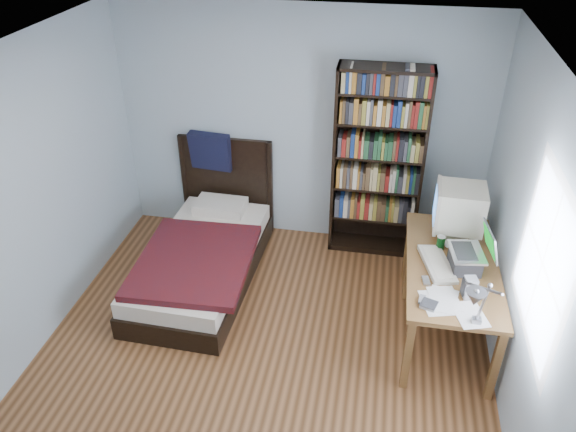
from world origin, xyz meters
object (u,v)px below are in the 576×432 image
object	(u,v)px
desk	(444,264)
soda_can	(441,243)
desk_lamp	(476,300)
bookshelf	(378,164)
crt_monitor	(458,208)
speaker	(470,288)
keyboard	(437,264)
bed	(204,253)
laptop	(468,257)

from	to	relation	value
desk	soda_can	xyz separation A→B (m)	(-0.10, -0.22, 0.38)
desk_lamp	soda_can	world-z (taller)	desk_lamp
soda_can	bookshelf	size ratio (longest dim) A/B	0.06
crt_monitor	speaker	world-z (taller)	crt_monitor
desk_lamp	speaker	world-z (taller)	desk_lamp
desk_lamp	speaker	distance (m)	0.81
keyboard	bed	xyz separation A→B (m)	(-2.19, 0.44, -0.49)
desk	crt_monitor	bearing A→B (deg)	48.21
crt_monitor	keyboard	xyz separation A→B (m)	(-0.17, -0.51, -0.25)
laptop	desk_lamp	size ratio (longest dim) A/B	0.64
laptop	speaker	bearing A→B (deg)	-92.39
bed	desk_lamp	bearing A→B (deg)	-32.56
soda_can	laptop	bearing A→B (deg)	-51.24
laptop	bed	world-z (taller)	bed
keyboard	speaker	distance (m)	0.43
keyboard	speaker	world-z (taller)	speaker
soda_can	crt_monitor	bearing A→B (deg)	62.93
laptop	speaker	distance (m)	0.36
desk_lamp	bookshelf	bearing A→B (deg)	106.85
laptop	keyboard	bearing A→B (deg)	-178.92
desk	bookshelf	distance (m)	1.19
desk	bed	bearing A→B (deg)	-179.26
speaker	desk	bearing A→B (deg)	84.45
bed	soda_can	bearing A→B (deg)	-4.91
desk_lamp	speaker	xyz separation A→B (m)	(0.09, 0.67, -0.43)
desk_lamp	desk	bearing A→B (deg)	89.77
laptop	desk_lamp	distance (m)	1.12
keyboard	bed	distance (m)	2.28
soda_can	speaker	bearing A→B (deg)	-73.24
desk_lamp	bookshelf	distance (m)	2.39
crt_monitor	keyboard	bearing A→B (deg)	-108.05
bed	keyboard	bearing A→B (deg)	-11.45
laptop	soda_can	size ratio (longest dim) A/B	3.30
crt_monitor	desk_lamp	distance (m)	1.57
desk_lamp	crt_monitor	bearing A→B (deg)	88.47
keyboard	bookshelf	distance (m)	1.39
speaker	keyboard	bearing A→B (deg)	109.82
speaker	soda_can	bearing A→B (deg)	95.28
speaker	soda_can	size ratio (longest dim) A/B	1.43
desk_lamp	speaker	bearing A→B (deg)	82.21
crt_monitor	desk_lamp	bearing A→B (deg)	-91.53
desk_lamp	bookshelf	xyz separation A→B (m)	(-0.69, 2.28, -0.25)
bookshelf	desk	bearing A→B (deg)	-47.91
desk	crt_monitor	size ratio (longest dim) A/B	3.18
laptop	bed	size ratio (longest dim) A/B	0.20
desk_lamp	laptop	bearing A→B (deg)	84.09
crt_monitor	bed	distance (m)	2.47
desk_lamp	keyboard	bearing A→B (deg)	96.93
laptop	speaker	size ratio (longest dim) A/B	2.30
desk_lamp	soda_can	bearing A→B (deg)	94.07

